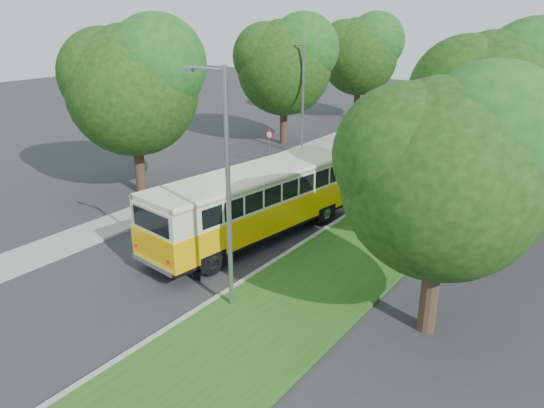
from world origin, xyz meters
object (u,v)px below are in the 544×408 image
Objects in this scene: lamppost_near at (226,184)px; car_grey at (429,139)px; car_blue at (422,140)px; vintage_bus at (254,205)px; car_white at (380,160)px; car_silver at (337,178)px; lamppost_far at (302,95)px.

car_grey is (-2.30, 25.50, -3.71)m from lamppost_near.
lamppost_near is 25.52m from car_blue.
vintage_bus reaches higher than car_grey.
car_blue is at bearing 103.24° from car_white.
lamppost_near is 6.33m from vintage_bus.
car_grey is at bearing 107.86° from car_silver.
car_blue is 0.91× the size of car_grey.
lamppost_far is 10.23m from car_grey.
car_grey is (0.39, 0.41, 0.03)m from car_blue.
lamppost_near is at bearing -53.73° from vintage_bus.
lamppost_far is 7.14m from car_white.
car_grey is at bearing 95.15° from lamppost_near.
car_blue is (0.03, 20.10, -0.96)m from vintage_bus.
lamppost_near is at bearing -69.79° from car_grey.
car_silver is at bearing -109.02° from car_blue.
car_white is at bearing -107.41° from car_blue.
car_silver is at bearing 99.83° from vintage_bus.
car_silver is 12.17m from car_blue.
car_blue is at bearing -118.31° from car_grey.
car_silver reaches higher than car_blue.
vintage_bus is 7.99m from car_silver.
vintage_bus is 20.53m from car_grey.
lamppost_far is 1.77× the size of car_white.
car_white is at bearing 97.54° from vintage_bus.
car_blue is at bearing 97.64° from vintage_bus.
lamppost_near is 18.43m from car_white.
car_grey is at bearing 46.67° from lamppost_far.
car_silver reaches higher than car_grey.
lamppost_far is 1.75× the size of car_blue.
car_white reaches higher than car_blue.
lamppost_near is 0.75× the size of vintage_bus.
lamppost_far is at bearing -118.28° from car_grey.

